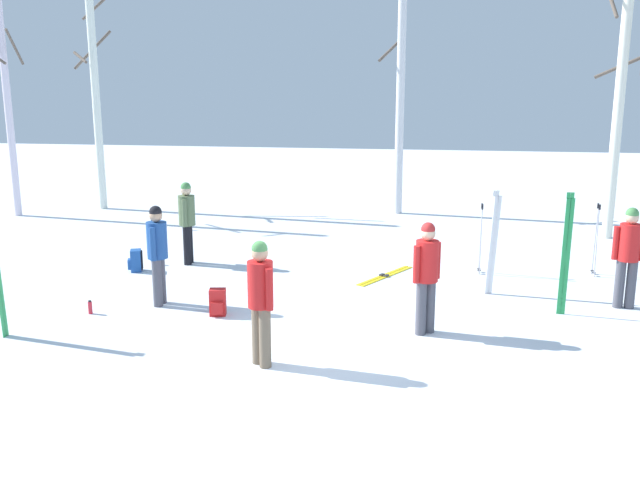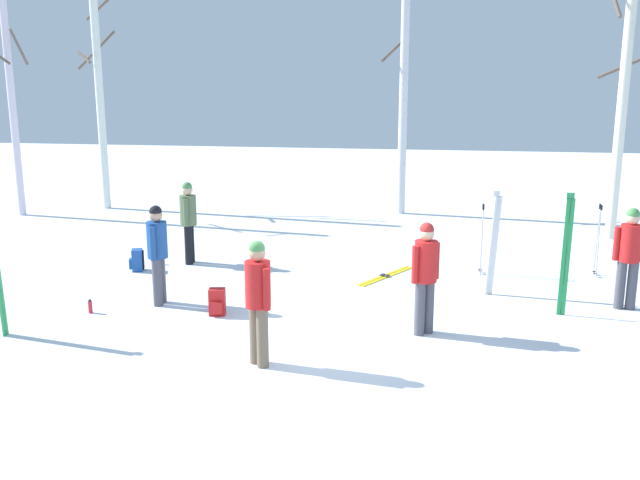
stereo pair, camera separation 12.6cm
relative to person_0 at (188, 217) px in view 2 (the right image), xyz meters
The scene contains 19 objects.
ground_plane 5.74m from the person_0, 47.94° to the right, with size 60.00×60.00×0.00m, color white.
person_0 is the anchor object (origin of this frame).
person_1 2.76m from the person_0, 80.39° to the right, with size 0.34×0.52×1.72m.
person_2 6.00m from the person_0, 34.41° to the right, with size 0.40×0.40×1.72m.
person_3 8.40m from the person_0, 11.08° to the right, with size 0.52×0.34×1.72m.
person_4 5.72m from the person_0, 60.57° to the right, with size 0.41×0.38×1.72m.
ski_pair_planted_1 6.20m from the person_0, 10.78° to the right, with size 0.22×0.09×1.88m.
ski_pair_planted_2 7.46m from the person_0, 16.58° to the right, with size 0.15×0.02×2.02m.
ski_pair_lying_0 4.26m from the person_0, ahead, with size 1.00×1.62×0.05m.
ski_poles_0 5.97m from the person_0, ahead, with size 0.07×0.21×1.40m.
ski_poles_1 8.18m from the person_0, ahead, with size 0.07×0.25×1.43m.
backpack_0 3.57m from the person_0, 62.59° to the right, with size 0.29×0.32×0.44m.
backpack_1 1.37m from the person_0, 137.86° to the right, with size 0.33×0.31×0.44m.
water_bottle_0 1.11m from the person_0, 162.71° to the right, with size 0.07×0.07×0.23m.
water_bottle_1 3.52m from the person_0, 98.17° to the right, with size 0.07×0.07×0.23m.
birch_tree_0 8.34m from the person_0, 146.73° to the left, with size 0.91×0.90×7.04m.
birch_tree_1 7.93m from the person_0, 129.32° to the left, with size 1.29×1.35×6.88m.
birch_tree_2 8.18m from the person_0, 58.21° to the left, with size 1.62×1.71×7.93m.
birch_tree_3 10.38m from the person_0, 23.50° to the left, with size 1.26×1.39×6.58m.
Camera 2 is at (1.35, -9.34, 3.74)m, focal length 39.32 mm.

